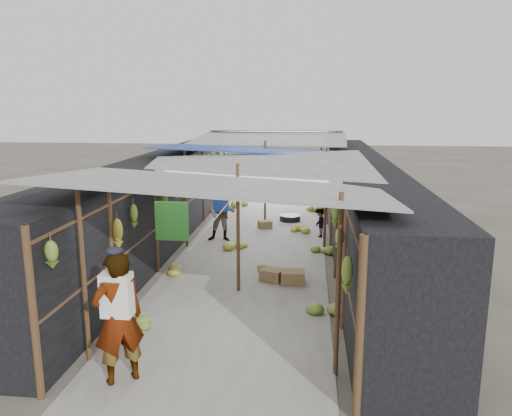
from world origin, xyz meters
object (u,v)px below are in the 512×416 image
at_px(crate_near, 272,275).
at_px(vendor_elderly, 118,318).
at_px(shopper_blue, 221,212).
at_px(vendor_seated, 320,223).
at_px(black_basin, 290,218).

height_order(crate_near, vendor_elderly, vendor_elderly).
xyz_separation_m(shopper_blue, vendor_seated, (2.69, 0.64, -0.38)).
bearing_deg(shopper_blue, vendor_elderly, -91.41).
bearing_deg(vendor_elderly, vendor_seated, -145.98).
bearing_deg(vendor_elderly, shopper_blue, -127.16).
bearing_deg(shopper_blue, crate_near, -62.38).
bearing_deg(vendor_elderly, black_basin, -137.25).
relative_size(black_basin, vendor_seated, 0.77).
bearing_deg(black_basin, shopper_blue, -124.85).
height_order(shopper_blue, vendor_seated, shopper_blue).
distance_m(shopper_blue, vendor_seated, 2.79).
distance_m(crate_near, vendor_seated, 3.85).
height_order(black_basin, vendor_seated, vendor_seated).
height_order(black_basin, vendor_elderly, vendor_elderly).
bearing_deg(crate_near, black_basin, 108.46).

